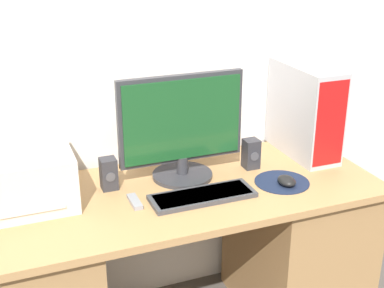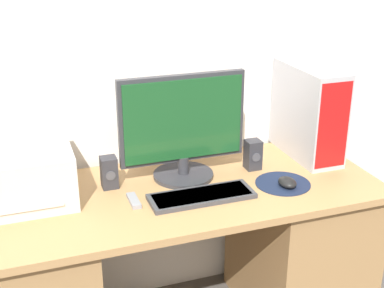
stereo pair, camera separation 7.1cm
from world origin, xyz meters
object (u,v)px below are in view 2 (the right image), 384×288
(remote_control, at_px, (134,201))
(printer, at_px, (22,175))
(keyboard, at_px, (202,196))
(mouse, at_px, (287,182))
(computer_tower, at_px, (309,112))
(monitor, at_px, (183,126))
(speaker_right, at_px, (253,155))
(speaker_left, at_px, (109,172))

(remote_control, bearing_deg, printer, 157.85)
(keyboard, relative_size, mouse, 4.53)
(computer_tower, distance_m, remote_control, 0.89)
(keyboard, distance_m, computer_tower, 0.67)
(monitor, xyz_separation_m, speaker_right, (0.31, -0.02, -0.16))
(mouse, distance_m, speaker_right, 0.22)
(keyboard, bearing_deg, remote_control, 168.07)
(mouse, distance_m, speaker_left, 0.71)
(monitor, xyz_separation_m, keyboard, (0.00, -0.21, -0.21))
(monitor, relative_size, computer_tower, 1.27)
(keyboard, xyz_separation_m, computer_tower, (0.60, 0.25, 0.20))
(mouse, bearing_deg, speaker_right, 103.94)
(printer, xyz_separation_m, speaker_left, (0.33, 0.00, -0.04))
(keyboard, height_order, speaker_left, speaker_left)
(computer_tower, distance_m, speaker_right, 0.33)
(speaker_left, bearing_deg, printer, -179.84)
(keyboard, bearing_deg, speaker_left, 145.84)
(computer_tower, xyz_separation_m, speaker_left, (-0.91, -0.03, -0.14))
(monitor, xyz_separation_m, speaker_left, (-0.31, 0.00, -0.16))
(speaker_left, xyz_separation_m, remote_control, (0.06, -0.16, -0.06))
(speaker_right, bearing_deg, mouse, -76.06)
(speaker_left, distance_m, remote_control, 0.18)
(speaker_right, bearing_deg, keyboard, -148.26)
(remote_control, bearing_deg, monitor, 32.16)
(printer, relative_size, remote_control, 3.28)
(mouse, distance_m, printer, 1.03)
(keyboard, xyz_separation_m, remote_control, (-0.25, 0.05, -0.00))
(printer, bearing_deg, mouse, -13.35)
(speaker_right, distance_m, remote_control, 0.57)
(monitor, height_order, printer, monitor)
(monitor, distance_m, printer, 0.65)
(mouse, relative_size, speaker_right, 0.70)
(printer, height_order, speaker_left, printer)
(mouse, distance_m, computer_tower, 0.41)
(mouse, xyz_separation_m, printer, (-0.99, 0.24, 0.08))
(computer_tower, height_order, speaker_right, computer_tower)
(monitor, relative_size, printer, 1.40)
(printer, bearing_deg, speaker_right, -1.47)
(keyboard, bearing_deg, speaker_right, 31.74)
(speaker_left, height_order, speaker_right, same)
(speaker_left, bearing_deg, keyboard, -34.16)
(computer_tower, bearing_deg, printer, -178.35)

